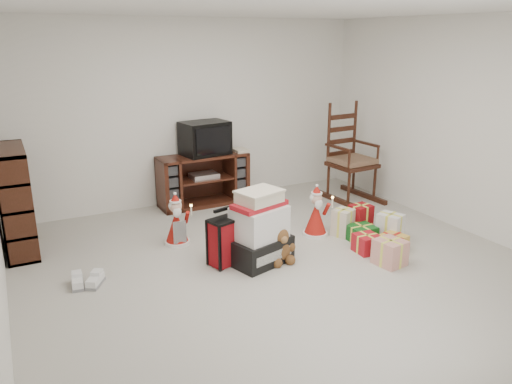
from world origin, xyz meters
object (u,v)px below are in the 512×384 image
(gift_pile, at_px, (259,232))
(santa_figurine, at_px, (316,216))
(bookshelf, at_px, (16,202))
(tv_stand, at_px, (203,180))
(rocking_chair, at_px, (349,166))
(crt_television, at_px, (205,138))
(sneaker_pair, at_px, (86,281))
(gift_cluster, at_px, (372,234))
(red_suitcase, at_px, (228,240))
(mrs_claus_figurine, at_px, (177,225))
(teddy_bear, at_px, (279,246))

(gift_pile, xyz_separation_m, santa_figurine, (0.93, 0.35, -0.10))
(bookshelf, bearing_deg, tv_stand, 12.80)
(rocking_chair, bearing_deg, crt_television, 155.25)
(rocking_chair, relative_size, sneaker_pair, 4.23)
(tv_stand, bearing_deg, crt_television, 16.91)
(rocking_chair, bearing_deg, tv_stand, 156.12)
(tv_stand, relative_size, gift_pile, 1.62)
(gift_pile, bearing_deg, crt_television, 67.75)
(rocking_chair, height_order, gift_cluster, rocking_chair)
(gift_cluster, bearing_deg, santa_figurine, 128.63)
(rocking_chair, bearing_deg, gift_cluster, -122.15)
(tv_stand, relative_size, rocking_chair, 0.87)
(red_suitcase, height_order, mrs_claus_figurine, mrs_claus_figurine)
(gift_pile, distance_m, sneaker_pair, 1.74)
(santa_figurine, bearing_deg, sneaker_pair, -178.58)
(gift_pile, xyz_separation_m, gift_cluster, (1.34, -0.17, -0.21))
(bookshelf, bearing_deg, teddy_bear, -33.67)
(mrs_claus_figurine, bearing_deg, santa_figurine, -18.16)
(gift_pile, height_order, mrs_claus_figurine, gift_pile)
(crt_television, bearing_deg, gift_pile, -105.53)
(gift_pile, distance_m, santa_figurine, 1.00)
(teddy_bear, relative_size, mrs_claus_figurine, 0.66)
(gift_pile, bearing_deg, red_suitcase, 142.30)
(tv_stand, distance_m, gift_pile, 2.03)
(teddy_bear, bearing_deg, gift_cluster, -4.09)
(tv_stand, relative_size, gift_cluster, 1.13)
(santa_figurine, bearing_deg, bookshelf, 159.90)
(santa_figurine, xyz_separation_m, sneaker_pair, (-2.62, -0.07, -0.19))
(tv_stand, relative_size, crt_television, 1.84)
(red_suitcase, distance_m, santa_figurine, 1.25)
(gift_pile, distance_m, crt_television, 2.14)
(teddy_bear, bearing_deg, red_suitcase, 156.42)
(mrs_claus_figurine, distance_m, crt_television, 1.61)
(santa_figurine, distance_m, mrs_claus_figurine, 1.62)
(gift_pile, bearing_deg, sneaker_pair, 154.74)
(sneaker_pair, relative_size, crt_television, 0.50)
(tv_stand, height_order, santa_figurine, tv_stand)
(rocking_chair, height_order, mrs_claus_figurine, rocking_chair)
(bookshelf, distance_m, sneaker_pair, 1.39)
(santa_figurine, bearing_deg, teddy_bear, -149.63)
(mrs_claus_figurine, height_order, sneaker_pair, mrs_claus_figurine)
(teddy_bear, bearing_deg, crt_television, 88.73)
(tv_stand, height_order, teddy_bear, tv_stand)
(santa_figurine, height_order, mrs_claus_figurine, santa_figurine)
(bookshelf, distance_m, teddy_bear, 2.87)
(gift_pile, xyz_separation_m, sneaker_pair, (-1.69, 0.28, -0.29))
(crt_television, bearing_deg, santa_figurine, -76.64)
(red_suitcase, bearing_deg, mrs_claus_figurine, 97.09)
(tv_stand, distance_m, red_suitcase, 1.96)
(santa_figurine, xyz_separation_m, crt_television, (-0.70, 1.69, 0.70))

